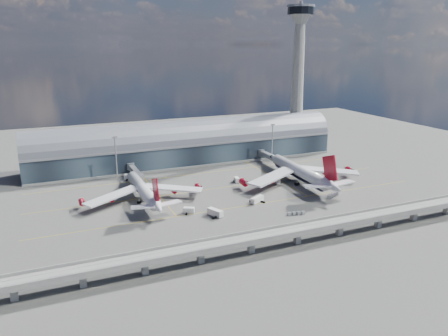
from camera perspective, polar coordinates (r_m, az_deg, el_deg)
name	(u,v)px	position (r m, az deg, el deg)	size (l,w,h in m)	color
ground	(238,199)	(219.39, 1.81, -4.09)	(500.00, 500.00, 0.00)	#474744
taxi_lines	(221,186)	(238.50, -0.43, -2.42)	(200.00, 80.12, 0.01)	gold
terminal	(188,145)	(286.01, -4.76, 2.97)	(200.00, 30.00, 28.00)	#1C242E
control_tower	(298,78)	(321.03, 9.61, 11.49)	(19.00, 19.00, 103.00)	gray
guideway	(298,231)	(172.72, 9.58, -8.10)	(220.00, 8.50, 7.20)	gray
floodlight_mast_left	(116,157)	(252.28, -13.92, 1.35)	(3.00, 0.70, 25.70)	gray
floodlight_mast_right	(272,142)	(284.76, 6.32, 3.35)	(3.00, 0.70, 25.70)	gray
airliner_left	(144,191)	(217.79, -10.44, -2.94)	(61.25, 64.30, 19.65)	white
airliner_right	(301,173)	(246.03, 10.00, -0.61)	(71.10, 74.31, 23.58)	white
jet_bridge_left	(135,171)	(254.26, -11.60, -0.37)	(4.40, 28.00, 7.25)	gray
jet_bridge_right	(270,157)	(281.97, 6.09, 1.46)	(4.40, 32.00, 7.25)	gray
service_truck_0	(215,213)	(197.57, -1.15, -5.85)	(5.49, 8.39, 3.31)	silver
service_truck_1	(189,210)	(201.52, -4.60, -5.54)	(5.42, 4.29, 2.86)	silver
service_truck_2	(257,200)	(214.72, 4.37, -4.13)	(8.44, 6.10, 3.01)	silver
service_truck_3	(277,181)	(245.01, 6.90, -1.70)	(2.93, 5.90, 2.74)	silver
service_truck_4	(237,180)	(245.46, 1.68, -1.55)	(3.02, 5.09, 2.78)	silver
service_truck_5	(130,177)	(255.71, -12.17, -1.14)	(7.01, 5.07, 3.17)	silver
cargo_train_0	(199,242)	(172.09, -3.28, -9.60)	(5.00, 1.81, 1.68)	gray
cargo_train_1	(296,213)	(202.09, 9.40, -5.86)	(8.77, 2.92, 1.45)	gray
cargo_train_2	(333,195)	(229.45, 14.04, -3.43)	(9.88, 6.33, 1.72)	gray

